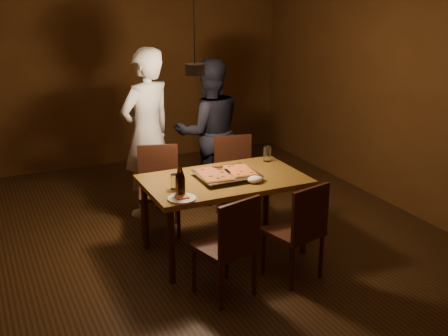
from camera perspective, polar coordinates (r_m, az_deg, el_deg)
name	(u,v)px	position (r m, az deg, el deg)	size (l,w,h in m)	color
room_shell	(195,108)	(5.20, -2.92, 6.16)	(6.00, 6.00, 6.00)	#3B2310
dining_table	(224,185)	(5.29, 0.00, -1.79)	(1.50, 0.90, 0.75)	brown
chair_far_left	(159,181)	(5.86, -6.64, -1.29)	(0.52, 0.52, 0.49)	#38190F
chair_far_right	(235,169)	(6.18, 1.11, -0.13)	(0.50, 0.50, 0.49)	#38190F
chair_near_left	(231,239)	(4.55, 0.70, -7.19)	(0.51, 0.51, 0.49)	#38190F
chair_near_right	(301,223)	(4.86, 7.78, -5.59)	(0.51, 0.51, 0.49)	#38190F
pizza_tray	(227,175)	(5.26, 0.28, -0.76)	(0.55, 0.45, 0.05)	silver
pizza_meat	(214,174)	(5.19, -1.03, -0.62)	(0.26, 0.42, 0.02)	maroon
pizza_cheese	(240,170)	(5.30, 1.66, -0.24)	(0.23, 0.36, 0.02)	gold
spatula	(227,171)	(5.26, 0.32, -0.30)	(0.09, 0.24, 0.04)	silver
beer_bottle_a	(181,182)	(4.78, -4.38, -1.40)	(0.07, 0.07, 0.27)	black
beer_bottle_b	(179,182)	(4.82, -4.60, -1.42)	(0.06, 0.06, 0.24)	black
water_glass_left	(175,182)	(4.99, -4.97, -1.38)	(0.08, 0.08, 0.13)	silver
water_glass_right	(267,154)	(5.75, 4.41, 1.44)	(0.08, 0.08, 0.16)	silver
plate_slice	(182,198)	(4.76, -4.30, -3.10)	(0.24, 0.24, 0.03)	white
napkin	(255,179)	(5.14, 3.15, -1.17)	(0.15, 0.11, 0.06)	white
diner_white	(147,134)	(6.17, -7.81, 3.49)	(0.68, 0.45, 1.86)	silver
diner_dark	(209,132)	(6.51, -1.52, 3.67)	(0.82, 0.64, 1.69)	black
pendant_lamp	(195,68)	(5.13, -2.99, 10.09)	(0.18, 0.18, 1.10)	black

